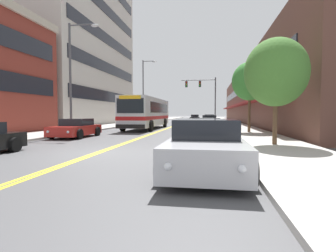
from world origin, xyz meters
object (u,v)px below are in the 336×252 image
Objects in this scene: city_bus at (148,112)px; car_silver_parked_right_foreground at (206,147)px; car_charcoal_moving_lead at (195,118)px; car_champagne_parked_right_far at (209,127)px; street_tree_right_near at (276,73)px; car_beige_parked_left_near at (154,120)px; street_lamp_left_far at (145,87)px; car_red_parked_left_far at (76,129)px; car_dark_grey_parked_right_mid at (209,121)px; street_tree_right_mid at (250,81)px; street_lamp_left_near at (74,69)px; traffic_signal_mast at (204,91)px; car_slate_blue_parked_right_end at (209,119)px; fire_hydrant at (235,130)px.

city_bus is 19.85m from car_silver_parked_right_foreground.
car_silver_parked_right_foreground is at bearing -86.45° from car_charcoal_moving_lead.
street_tree_right_near reaches higher than car_champagne_parked_right_far.
car_beige_parked_left_near is 5.74m from street_lamp_left_far.
car_beige_parked_left_near is 1.03× the size of car_red_parked_left_far.
street_tree_right_near is at bearing -81.10° from car_dark_grey_parked_right_mid.
street_tree_right_near is at bearing -63.15° from car_champagne_parked_right_far.
car_red_parked_left_far is at bearing -157.30° from street_tree_right_mid.
car_champagne_parked_right_far is (8.68, 2.65, 0.00)m from car_red_parked_left_far.
street_tree_right_near is at bearing -19.85° from street_lamp_left_near.
city_bus is 2.70× the size of car_beige_parked_left_near.
car_champagne_parked_right_far is 0.47× the size of street_lamp_left_far.
street_lamp_left_far is (-3.18, 11.46, 3.68)m from city_bus.
traffic_signal_mast reaches higher than street_tree_right_near.
car_silver_parked_right_foreground is 14.44m from street_tree_right_mid.
car_beige_parked_left_near is at bearing 135.76° from car_dark_grey_parked_right_mid.
car_red_parked_left_far is 9.08m from car_champagne_parked_right_far.
street_lamp_left_near reaches higher than car_red_parked_left_far.
car_dark_grey_parked_right_mid is 0.78× the size of street_tree_right_mid.
street_tree_right_near is at bearing -15.84° from car_red_parked_left_far.
car_slate_blue_parked_right_end is 33.90m from street_tree_right_near.
fire_hydrant is (-1.47, -4.55, -3.50)m from street_tree_right_mid.
car_red_parked_left_far is 5.40× the size of fire_hydrant.
car_charcoal_moving_lead is at bearing 73.28° from street_lamp_left_far.
city_bus is 12.51m from fire_hydrant.
car_dark_grey_parked_right_mid is at bearing -83.01° from car_charcoal_moving_lead.
street_tree_right_mid is (0.02, 8.23, 0.58)m from street_tree_right_near.
street_lamp_left_far is at bearing 105.53° from city_bus.
street_tree_right_near reaches higher than car_beige_parked_left_near.
car_beige_parked_left_near is at bearing 176.69° from traffic_signal_mast.
fire_hydrant is at bearing -84.23° from car_dark_grey_parked_right_mid.
car_charcoal_moving_lead is 6.25× the size of fire_hydrant.
car_silver_parked_right_foreground is 51.08m from car_charcoal_moving_lead.
car_slate_blue_parked_right_end reaches higher than car_charcoal_moving_lead.
traffic_signal_mast is at bearing 98.07° from street_tree_right_near.
street_lamp_left_near reaches higher than car_charcoal_moving_lead.
car_charcoal_moving_lead is 37.97m from street_tree_right_mid.
car_slate_blue_parked_right_end reaches higher than car_dark_grey_parked_right_mid.
car_slate_blue_parked_right_end is (-0.05, 14.26, 0.00)m from car_dark_grey_parked_right_mid.
street_lamp_left_near is at bearing 120.78° from car_red_parked_left_far.
car_beige_parked_left_near is at bearing 113.02° from fire_hydrant.
street_lamp_left_near is 12.98m from street_tree_right_mid.
street_tree_right_mid is 5.93m from fire_hydrant.
street_tree_right_mid is (9.30, -5.13, 2.30)m from city_bus.
city_bus is at bearing 130.25° from car_champagne_parked_right_far.
street_tree_right_mid is (3.06, -11.16, 3.39)m from car_dark_grey_parked_right_mid.
car_dark_grey_parked_right_mid reaches higher than car_champagne_parked_right_far.
street_tree_right_mid is at bearing 22.70° from car_red_parked_left_far.
fire_hydrant is at bearing -55.60° from car_champagne_parked_right_far.
street_tree_right_mid is (3.10, 13.69, 3.38)m from car_silver_parked_right_foreground.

